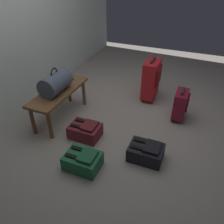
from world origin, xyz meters
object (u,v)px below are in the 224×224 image
at_px(backpack_maroon, 85,131).
at_px(backpack_dark, 146,152).
at_px(backpack_green, 83,161).
at_px(bench, 59,95).
at_px(duffel_bag_slate, 56,83).
at_px(suitcase_upright_red, 151,79).
at_px(cell_phone, 69,79).
at_px(suitcase_small_burgundy, 181,104).

bearing_deg(backpack_maroon, backpack_dark, -95.86).
relative_size(backpack_green, backpack_maroon, 1.00).
relative_size(bench, duffel_bag_slate, 2.27).
distance_m(suitcase_upright_red, backpack_dark, 1.39).
bearing_deg(cell_phone, suitcase_upright_red, -58.71).
distance_m(cell_phone, backpack_dark, 1.58).
height_order(cell_phone, backpack_maroon, cell_phone).
bearing_deg(backpack_green, suitcase_upright_red, -9.58).
bearing_deg(duffel_bag_slate, backpack_dark, -102.64).
distance_m(cell_phone, backpack_maroon, 0.89).
xyz_separation_m(cell_phone, backpack_maroon, (-0.60, -0.56, -0.35)).
bearing_deg(duffel_bag_slate, suitcase_small_burgundy, -67.31).
bearing_deg(suitcase_small_burgundy, cell_phone, 99.26).
bearing_deg(backpack_green, cell_phone, 36.18).
height_order(suitcase_small_burgundy, backpack_maroon, suitcase_small_burgundy).
height_order(suitcase_upright_red, suitcase_small_burgundy, suitcase_upright_red).
xyz_separation_m(cell_phone, backpack_dark, (-0.68, -1.38, -0.35)).
xyz_separation_m(backpack_dark, backpack_maroon, (0.08, 0.82, 0.00)).
distance_m(cell_phone, backpack_green, 1.37).
distance_m(bench, duffel_bag_slate, 0.20).
bearing_deg(cell_phone, backpack_maroon, -136.83).
xyz_separation_m(duffel_bag_slate, suitcase_upright_red, (1.04, -1.02, -0.22)).
distance_m(cell_phone, suitcase_upright_red, 1.26).
xyz_separation_m(suitcase_upright_red, backpack_green, (-1.72, 0.29, -0.25)).
distance_m(cell_phone, suitcase_small_burgundy, 1.63).
bearing_deg(backpack_maroon, backpack_green, -154.98).
height_order(cell_phone, suitcase_small_burgundy, suitcase_small_burgundy).
height_order(cell_phone, backpack_green, cell_phone).
xyz_separation_m(duffel_bag_slate, cell_phone, (0.39, 0.05, -0.13)).
height_order(suitcase_upright_red, backpack_green, suitcase_upright_red).
xyz_separation_m(backpack_dark, backpack_green, (-0.39, 0.60, 0.00)).
height_order(backpack_dark, backpack_maroon, same).
bearing_deg(suitcase_upright_red, cell_phone, 121.29).
bearing_deg(suitcase_upright_red, backpack_green, 170.42).
relative_size(cell_phone, backpack_dark, 0.38).
distance_m(suitcase_small_burgundy, backpack_dark, 0.98).
xyz_separation_m(bench, backpack_maroon, (-0.25, -0.51, -0.27)).
relative_size(suitcase_upright_red, suitcase_small_burgundy, 1.46).
bearing_deg(backpack_green, bench, 45.54).
relative_size(duffel_bag_slate, cell_phone, 3.06).
bearing_deg(backpack_dark, suitcase_upright_red, 12.89).
height_order(cell_phone, backpack_dark, cell_phone).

